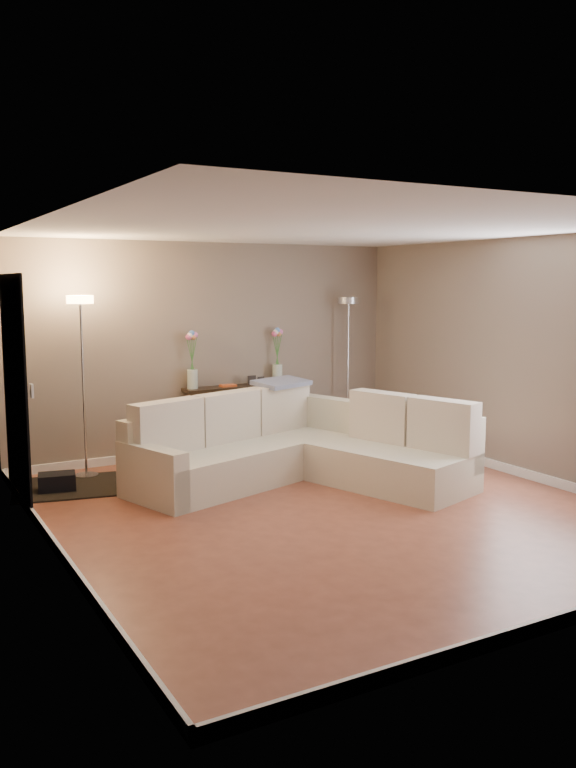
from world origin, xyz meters
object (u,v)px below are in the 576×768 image
floor_lamp_lit (82,350)px  floor_lamp_unlit (348,340)px  sectional_sofa (295,449)px  console_table (230,415)px

floor_lamp_lit → floor_lamp_unlit: floor_lamp_lit is taller
sectional_sofa → console_table: bearing=91.5°
floor_lamp_unlit → console_table: bearing=174.2°
sectional_sofa → floor_lamp_lit: size_ratio=1.67×
sectional_sofa → floor_lamp_unlit: floor_lamp_unlit is taller
floor_lamp_unlit → sectional_sofa: bearing=-139.1°
floor_lamp_lit → floor_lamp_unlit: bearing=2.5°
console_table → floor_lamp_lit: size_ratio=0.69×
console_table → floor_lamp_unlit: 1.88m
console_table → floor_lamp_lit: (-1.88, -0.32, 0.92)m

